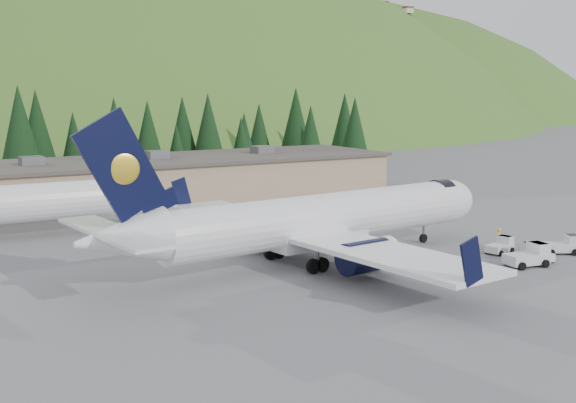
% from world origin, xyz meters
% --- Properties ---
extents(ground, '(600.00, 600.00, 0.00)m').
position_xyz_m(ground, '(0.00, 0.00, 0.00)').
color(ground, '#58585D').
extents(airliner, '(37.87, 35.59, 12.56)m').
position_xyz_m(airliner, '(-1.10, -0.11, 3.35)').
color(airliner, white).
rests_on(airliner, ground).
extents(baggage_tug_a, '(2.81, 2.00, 1.38)m').
position_xyz_m(baggage_tug_a, '(14.17, -5.37, 0.62)').
color(baggage_tug_a, silver).
rests_on(baggage_tug_a, ground).
extents(baggage_tug_b, '(3.36, 2.86, 1.60)m').
position_xyz_m(baggage_tug_b, '(18.46, -8.25, 0.72)').
color(baggage_tug_b, silver).
rests_on(baggage_tug_b, ground).
extents(baggage_tug_c, '(1.80, 2.73, 1.39)m').
position_xyz_m(baggage_tug_c, '(14.45, -8.73, 0.62)').
color(baggage_tug_c, silver).
rests_on(baggage_tug_c, ground).
extents(terminal_building, '(71.00, 17.00, 6.10)m').
position_xyz_m(terminal_building, '(-5.01, 38.00, 2.62)').
color(terminal_building, '#9F8062').
rests_on(terminal_building, ground).
extents(baggage_tug_d, '(3.60, 2.47, 1.80)m').
position_xyz_m(baggage_tug_d, '(12.61, -9.76, 0.81)').
color(baggage_tug_d, silver).
rests_on(baggage_tug_d, ground).
extents(ramp_worker, '(0.76, 0.66, 1.77)m').
position_xyz_m(ramp_worker, '(15.34, -3.93, 0.88)').
color(ramp_worker, yellow).
rests_on(ramp_worker, ground).
extents(tree_line, '(113.40, 18.76, 14.21)m').
position_xyz_m(tree_line, '(-9.76, 59.66, 7.42)').
color(tree_line, black).
rests_on(tree_line, ground).
extents(hills, '(614.00, 330.00, 300.00)m').
position_xyz_m(hills, '(53.34, 207.38, -82.80)').
color(hills, '#3A5920').
rests_on(hills, ground).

